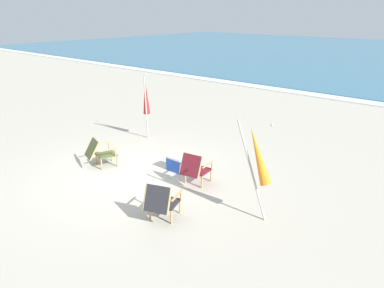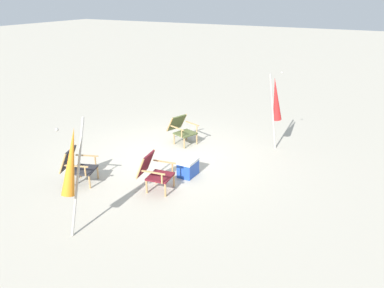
# 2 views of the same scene
# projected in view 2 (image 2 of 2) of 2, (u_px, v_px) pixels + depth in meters

# --- Properties ---
(ground_plane) EXTENTS (80.00, 80.00, 0.00)m
(ground_plane) POSITION_uv_depth(u_px,v_px,m) (167.00, 157.00, 9.69)
(ground_plane) COLOR #B7AF9E
(beach_chair_back_right) EXTENTS (0.78, 0.86, 0.81)m
(beach_chair_back_right) POSITION_uv_depth(u_px,v_px,m) (76.00, 165.00, 8.27)
(beach_chair_back_right) COLOR #28282D
(beach_chair_back_right) RESTS_ON ground
(beach_chair_mid_center) EXTENTS (0.67, 0.78, 0.81)m
(beach_chair_mid_center) POSITION_uv_depth(u_px,v_px,m) (153.00, 171.00, 7.99)
(beach_chair_mid_center) COLOR maroon
(beach_chair_mid_center) RESTS_ON ground
(beach_chair_back_left) EXTENTS (0.79, 0.91, 0.78)m
(beach_chair_back_left) POSITION_uv_depth(u_px,v_px,m) (181.00, 128.00, 10.50)
(beach_chair_back_left) COLOR #515B33
(beach_chair_back_left) RESTS_ON ground
(umbrella_furled_red) EXTENTS (0.42, 0.44, 2.11)m
(umbrella_furled_red) POSITION_uv_depth(u_px,v_px,m) (276.00, 100.00, 9.71)
(umbrella_furled_red) COLOR #B7B2A8
(umbrella_furled_red) RESTS_ON ground
(umbrella_furled_orange) EXTENTS (0.79, 0.30, 2.02)m
(umbrella_furled_orange) POSITION_uv_depth(u_px,v_px,m) (71.00, 163.00, 6.27)
(umbrella_furled_orange) COLOR #B7B2A8
(umbrella_furled_orange) RESTS_ON ground
(cooler_box) EXTENTS (0.49, 0.35, 0.40)m
(cooler_box) POSITION_uv_depth(u_px,v_px,m) (188.00, 167.00, 8.67)
(cooler_box) COLOR blue
(cooler_box) RESTS_ON ground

